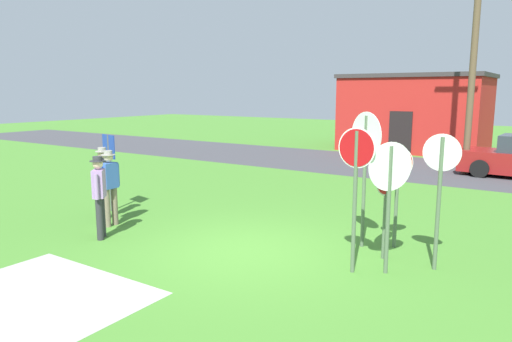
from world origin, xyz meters
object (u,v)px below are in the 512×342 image
stop_sign_leaning_left (440,181)px  stop_sign_center_cluster (365,154)px  stop_sign_tallest (386,188)px  stop_sign_rear_left (397,181)px  stop_sign_nearest (389,184)px  person_near_signs (109,182)px  stop_sign_far_back (356,177)px  person_in_teal (103,179)px  person_on_left (99,192)px  utility_pole (474,48)px  info_panel_leftmost (109,159)px

stop_sign_leaning_left → stop_sign_center_cluster: bearing=162.6°
stop_sign_tallest → stop_sign_rear_left: size_ratio=0.98×
stop_sign_tallest → stop_sign_nearest: stop_sign_nearest is taller
stop_sign_rear_left → person_near_signs: (-5.90, -2.11, -0.31)m
stop_sign_far_back → person_in_teal: 6.34m
stop_sign_rear_left → person_on_left: stop_sign_rear_left is taller
utility_pole → person_near_signs: 13.62m
stop_sign_nearest → person_near_signs: (-6.19, -0.69, -0.53)m
stop_sign_nearest → person_on_left: 5.80m
stop_sign_nearest → stop_sign_center_cluster: stop_sign_center_cluster is taller
stop_sign_rear_left → stop_sign_nearest: (0.29, -1.41, 0.22)m
stop_sign_tallest → info_panel_leftmost: info_panel_leftmost is taller
person_in_teal → person_near_signs: (0.60, -0.32, 0.03)m
stop_sign_nearest → person_near_signs: 6.25m
stop_sign_rear_left → person_in_teal: (-6.50, -1.79, -0.34)m
utility_pole → person_in_teal: bearing=-117.7°
person_in_teal → info_panel_leftmost: (-0.47, 0.58, 0.38)m
utility_pole → person_near_signs: utility_pole is taller
person_near_signs → info_panel_leftmost: info_panel_leftmost is taller
stop_sign_center_cluster → stop_sign_nearest: bearing=-52.6°
utility_pole → stop_sign_nearest: 11.67m
stop_sign_far_back → info_panel_leftmost: stop_sign_far_back is taller
person_on_left → info_panel_leftmost: (-1.67, 1.64, 0.38)m
stop_sign_nearest → stop_sign_far_back: 0.57m
stop_sign_tallest → stop_sign_center_cluster: bearing=143.1°
utility_pole → person_on_left: 14.05m
stop_sign_far_back → stop_sign_center_cluster: size_ratio=0.93×
stop_sign_center_cluster → info_panel_leftmost: 6.50m
person_on_left → stop_sign_rear_left: bearing=28.2°
stop_sign_far_back → person_in_teal: size_ratio=1.42×
stop_sign_tallest → stop_sign_leaning_left: bearing=-2.1°
utility_pole → info_panel_leftmost: size_ratio=4.47×
utility_pole → stop_sign_rear_left: 10.36m
stop_sign_leaning_left → stop_sign_far_back: (-1.14, -0.91, 0.09)m
utility_pole → info_panel_leftmost: (-6.57, -11.03, -3.22)m
info_panel_leftmost → stop_sign_tallest: bearing=3.7°
stop_sign_tallest → stop_sign_nearest: bearing=-68.6°
person_in_teal → person_near_signs: same height
stop_sign_center_cluster → person_in_teal: 6.19m
stop_sign_leaning_left → person_near_signs: bearing=-169.1°
stop_sign_tallest → stop_sign_nearest: (0.26, -0.66, 0.21)m
stop_sign_leaning_left → person_near_signs: (-6.85, -1.32, -0.56)m
utility_pole → stop_sign_rear_left: utility_pole is taller
stop_sign_far_back → person_on_left: (-5.11, -1.15, -0.67)m
stop_sign_rear_left → stop_sign_nearest: size_ratio=0.89×
stop_sign_nearest → person_on_left: (-5.59, -1.43, -0.56)m
info_panel_leftmost → person_near_signs: bearing=-40.2°
stop_sign_center_cluster → stop_sign_tallest: bearing=-36.9°
stop_sign_center_cluster → person_on_left: bearing=-152.0°
stop_sign_far_back → stop_sign_center_cluster: (-0.36, 1.38, 0.20)m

